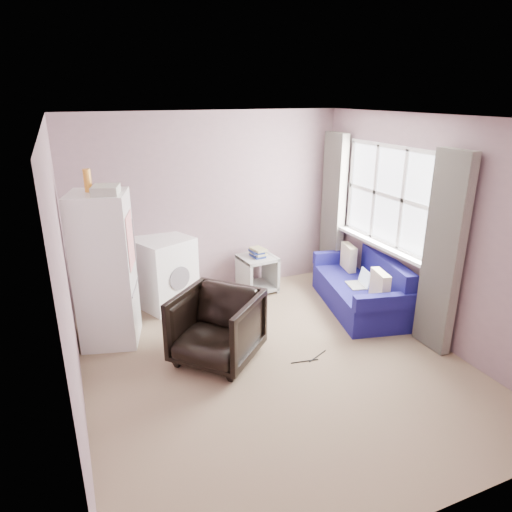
{
  "coord_description": "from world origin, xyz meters",
  "views": [
    {
      "loc": [
        -1.81,
        -3.78,
        2.71
      ],
      "look_at": [
        0.05,
        0.6,
        1.0
      ],
      "focal_mm": 32.0,
      "sensor_mm": 36.0,
      "label": 1
    }
  ],
  "objects_px": {
    "armchair": "(217,324)",
    "side_table": "(257,271)",
    "fridge": "(105,269)",
    "sofa": "(362,288)",
    "washing_machine": "(164,271)"
  },
  "relations": [
    {
      "from": "armchair",
      "to": "side_table",
      "type": "relative_size",
      "value": 1.28
    },
    {
      "from": "washing_machine",
      "to": "sofa",
      "type": "distance_m",
      "value": 2.63
    },
    {
      "from": "armchair",
      "to": "sofa",
      "type": "xyz_separation_m",
      "value": [
        2.16,
        0.45,
        -0.15
      ]
    },
    {
      "from": "armchair",
      "to": "washing_machine",
      "type": "relative_size",
      "value": 0.89
    },
    {
      "from": "armchair",
      "to": "fridge",
      "type": "xyz_separation_m",
      "value": [
        -0.99,
        0.86,
        0.46
      ]
    },
    {
      "from": "side_table",
      "to": "sofa",
      "type": "relative_size",
      "value": 0.36
    },
    {
      "from": "armchair",
      "to": "washing_machine",
      "type": "height_order",
      "value": "washing_machine"
    },
    {
      "from": "fridge",
      "to": "washing_machine",
      "type": "bearing_deg",
      "value": 57.42
    },
    {
      "from": "fridge",
      "to": "sofa",
      "type": "distance_m",
      "value": 3.23
    },
    {
      "from": "washing_machine",
      "to": "side_table",
      "type": "height_order",
      "value": "washing_machine"
    },
    {
      "from": "armchair",
      "to": "sofa",
      "type": "distance_m",
      "value": 2.21
    },
    {
      "from": "washing_machine",
      "to": "sofa",
      "type": "relative_size",
      "value": 0.52
    },
    {
      "from": "fridge",
      "to": "side_table",
      "type": "relative_size",
      "value": 3.02
    },
    {
      "from": "armchair",
      "to": "side_table",
      "type": "xyz_separation_m",
      "value": [
        1.1,
        1.49,
        -0.11
      ]
    },
    {
      "from": "armchair",
      "to": "washing_machine",
      "type": "distance_m",
      "value": 1.57
    }
  ]
}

